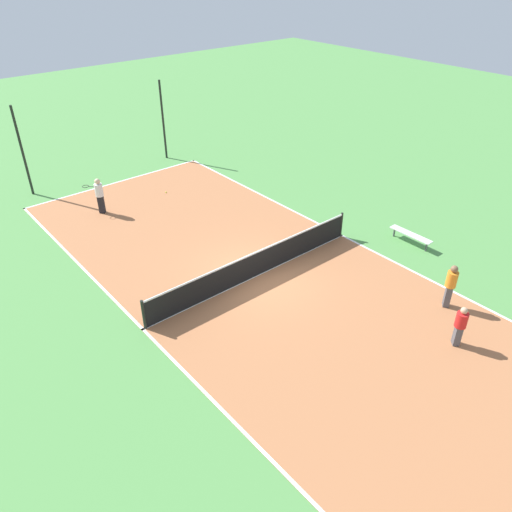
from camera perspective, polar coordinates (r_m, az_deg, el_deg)
The scene contains 11 objects.
ground_plane at distance 18.79m, azimuth 0.00°, elevation -2.33°, with size 80.00×80.00×0.00m, color #518E47.
court_surface at distance 18.78m, azimuth 0.00°, elevation -2.30°, with size 9.68×22.77×0.02m.
tennis_net at distance 18.47m, azimuth 0.00°, elevation -0.83°, with size 9.48×0.10×1.11m.
bench at distance 21.62m, azimuth 17.26°, elevation 2.29°, with size 0.36×1.89×0.45m.
player_center_orange at distance 17.98m, azimuth 21.37°, elevation -2.95°, with size 0.50×0.50×1.63m.
player_coach_red at distance 16.51m, azimuth 22.32°, elevation -7.21°, with size 0.51×0.51×1.42m.
player_near_white at distance 23.93m, azimuth -17.49°, elevation 6.84°, with size 0.88×0.90×1.69m.
tennis_ball_far_baseline at distance 21.56m, azimuth 8.71°, elevation 2.36°, with size 0.07×0.07×0.07m, color #CCE033.
tennis_ball_left_sideline at distance 25.60m, azimuth -10.25°, elevation 7.19°, with size 0.07×0.07×0.07m, color #CCE033.
fence_post_back_left at distance 26.75m, azimuth -25.14°, elevation 10.75°, with size 0.12×0.12×4.41m.
fence_post_back_right at distance 29.49m, azimuth -10.58°, elevation 14.99°, with size 0.12×0.12×4.41m.
Camera 1 is at (-9.95, -11.88, 10.62)m, focal length 35.00 mm.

